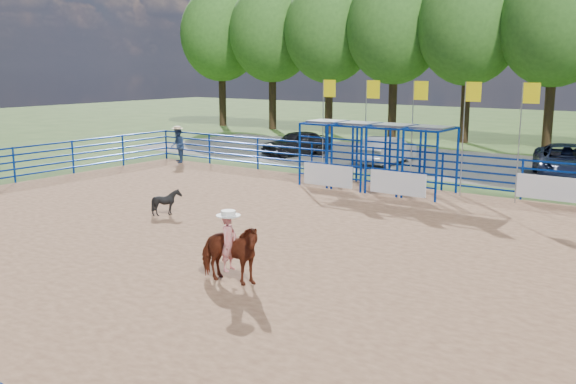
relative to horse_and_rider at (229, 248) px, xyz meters
The scene contains 12 objects.
ground 3.11m from the horse_and_rider, 95.69° to the left, with size 120.00×120.00×0.00m, color #456327.
arena_dirt 3.11m from the horse_and_rider, 95.69° to the left, with size 30.00×20.00×0.02m, color #9C6E4E.
gravel_strip 20.01m from the horse_and_rider, 90.85° to the left, with size 40.00×10.00×0.01m, color slate.
horse_and_rider is the anchor object (origin of this frame).
calf 7.09m from the horse_and_rider, 146.78° to the left, with size 0.69×0.78×0.85m, color black.
spectator_cowboy 18.48m from the horse_and_rider, 138.23° to the left, with size 1.07×1.05×1.79m.
car_a 20.88m from the horse_and_rider, 120.35° to the left, with size 1.58×3.92×1.33m, color black.
car_b 18.74m from the horse_and_rider, 106.03° to the left, with size 1.44×4.12×1.36m, color #93969B.
car_c 18.42m from the horse_and_rider, 80.18° to the left, with size 2.50×5.42×1.51m, color #141B34.
perimeter_fence 3.00m from the horse_and_rider, 95.69° to the left, with size 30.10×20.10×1.50m.
chute_assembly 12.04m from the horse_and_rider, 100.53° to the left, with size 19.32×2.41×4.20m.
treeline 29.76m from the horse_and_rider, 90.59° to the left, with size 56.40×6.40×11.24m.
Camera 1 is at (9.19, -13.33, 4.76)m, focal length 40.00 mm.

